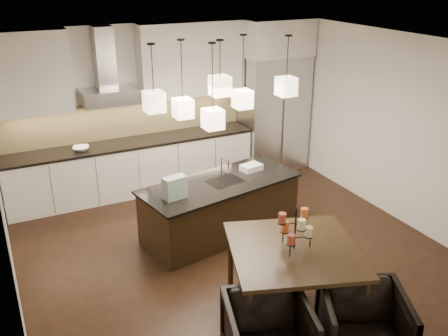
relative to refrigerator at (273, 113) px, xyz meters
name	(u,v)px	position (x,y,z in m)	size (l,w,h in m)	color
floor	(230,250)	(-2.10, -2.38, -1.08)	(5.50, 5.50, 0.02)	black
ceiling	(231,44)	(-2.10, -2.38, 1.73)	(5.50, 5.50, 0.02)	white
wall_back	(159,105)	(-2.10, 0.38, 0.32)	(5.50, 0.02, 2.80)	silver
wall_front	(381,262)	(-2.10, -5.14, 0.32)	(5.50, 0.02, 2.80)	silver
wall_right	(393,127)	(0.66, -2.38, 0.32)	(0.02, 5.50, 2.80)	silver
refrigerator	(273,113)	(0.00, 0.00, 0.00)	(1.20, 0.72, 2.15)	#B7B7BA
fridge_panel	(276,37)	(0.00, 0.00, 1.40)	(1.26, 0.72, 0.65)	silver
lower_cabinets	(134,168)	(-2.73, 0.05, -0.64)	(4.21, 0.62, 0.88)	silver
countertop	(132,143)	(-2.73, 0.05, -0.17)	(4.21, 0.66, 0.04)	black
backsplash	(126,119)	(-2.73, 0.35, 0.16)	(4.21, 0.02, 0.63)	tan
upper_cab_left	(27,74)	(-4.20, 0.19, 1.10)	(1.25, 0.35, 1.25)	silver
upper_cab_right	(192,59)	(-1.55, 0.19, 1.10)	(1.86, 0.35, 1.25)	silver
hood_canopy	(109,96)	(-3.03, 0.10, 0.65)	(0.90, 0.52, 0.24)	#B7B7BA
hood_chimney	(104,57)	(-3.03, 0.21, 1.24)	(0.30, 0.28, 0.96)	#B7B7BA
fruit_bowl	(81,148)	(-3.58, 0.00, -0.12)	(0.26, 0.26, 0.06)	silver
island_body	(220,209)	(-2.03, -1.91, -0.68)	(2.23, 0.89, 0.78)	black
island_top	(220,183)	(-2.03, -1.91, -0.27)	(2.30, 0.96, 0.04)	black
faucet	(221,168)	(-1.96, -1.80, -0.09)	(0.09, 0.21, 0.34)	silver
tote_bag	(175,188)	(-2.79, -2.11, -0.10)	(0.30, 0.16, 0.30)	#255D45
food_container	(251,167)	(-1.42, -1.71, -0.21)	(0.30, 0.21, 0.09)	silver
dining_table	(292,280)	(-2.08, -3.86, -0.66)	(1.37, 1.37, 0.82)	black
candelabra	(295,229)	(-2.08, -3.86, -0.01)	(0.39, 0.39, 0.48)	black
candle_a	(309,232)	(-1.93, -3.91, -0.06)	(0.08, 0.08, 0.11)	beige
candle_b	(285,227)	(-2.11, -3.71, -0.06)	(0.08, 0.08, 0.11)	#D8612A
candle_c	(291,239)	(-2.19, -3.96, -0.06)	(0.08, 0.08, 0.11)	brown
candle_d	(304,213)	(-1.93, -3.81, 0.12)	(0.08, 0.08, 0.11)	#D8612A
candle_e	(282,218)	(-2.21, -3.80, 0.12)	(0.08, 0.08, 0.11)	brown
candle_f	(302,224)	(-2.10, -4.00, 0.12)	(0.08, 0.08, 0.11)	beige
armchair_right	(363,327)	(-1.86, -4.80, -0.69)	(0.81, 0.84, 0.76)	black
pendant_a	(154,102)	(-2.91, -1.83, 1.00)	(0.24, 0.24, 0.26)	#FBEAC2
pendant_b	(183,108)	(-2.46, -1.65, 0.81)	(0.24, 0.24, 0.26)	#FBEAC2
pendant_c	(220,86)	(-2.02, -1.90, 1.13)	(0.24, 0.24, 0.26)	#FBEAC2
pendant_d	(243,99)	(-1.52, -1.60, 0.82)	(0.24, 0.24, 0.26)	#FBEAC2
pendant_e	(286,86)	(-1.00, -1.93, 1.02)	(0.24, 0.24, 0.26)	#FBEAC2
pendant_f	(213,119)	(-2.21, -2.07, 0.75)	(0.24, 0.24, 0.26)	#FBEAC2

